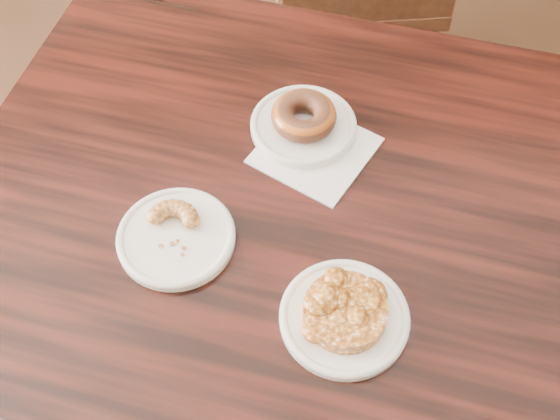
{
  "coord_description": "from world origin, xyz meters",
  "views": [
    {
      "loc": [
        -0.12,
        -0.81,
        1.62
      ],
      "look_at": [
        -0.09,
        -0.25,
        0.8
      ],
      "focal_mm": 45.0,
      "sensor_mm": 36.0,
      "label": 1
    }
  ],
  "objects_px": {
    "cafe_table": "(269,337)",
    "apple_fritter": "(346,310)",
    "glazed_donut": "(304,116)",
    "cruller_fragment": "(175,231)"
  },
  "relations": [
    {
      "from": "cafe_table",
      "to": "apple_fritter",
      "type": "relative_size",
      "value": 6.35
    },
    {
      "from": "cafe_table",
      "to": "apple_fritter",
      "type": "distance_m",
      "value": 0.44
    },
    {
      "from": "cafe_table",
      "to": "apple_fritter",
      "type": "xyz_separation_m",
      "value": [
        0.1,
        -0.15,
        0.41
      ]
    },
    {
      "from": "cruller_fragment",
      "to": "cafe_table",
      "type": "bearing_deg",
      "value": 3.96
    },
    {
      "from": "cafe_table",
      "to": "glazed_donut",
      "type": "height_order",
      "value": "glazed_donut"
    },
    {
      "from": "cafe_table",
      "to": "cruller_fragment",
      "type": "distance_m",
      "value": 0.42
    },
    {
      "from": "apple_fritter",
      "to": "cruller_fragment",
      "type": "height_order",
      "value": "apple_fritter"
    },
    {
      "from": "glazed_donut",
      "to": "apple_fritter",
      "type": "relative_size",
      "value": 0.67
    },
    {
      "from": "cruller_fragment",
      "to": "apple_fritter",
      "type": "bearing_deg",
      "value": -30.63
    },
    {
      "from": "cafe_table",
      "to": "cruller_fragment",
      "type": "xyz_separation_m",
      "value": [
        -0.13,
        -0.01,
        0.4
      ]
    }
  ]
}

